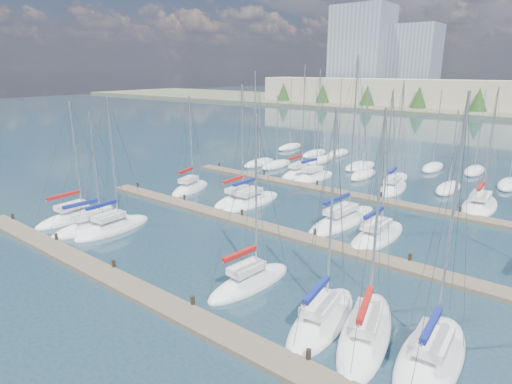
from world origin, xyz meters
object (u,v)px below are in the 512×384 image
Objects in this scene: sailboat_e at (322,319)px; sailboat_n at (299,173)px; sailboat_p at (393,188)px; sailboat_k at (343,220)px; sailboat_d at (250,282)px; sailboat_c at (113,228)px; sailboat_f at (366,333)px; sailboat_j at (251,201)px; sailboat_i at (239,199)px; sailboat_b at (94,227)px; sailboat_l at (377,236)px; sailboat_g at (431,356)px; sailboat_q at (480,206)px; sailboat_o at (313,177)px; sailboat_a at (76,216)px; sailboat_h at (190,188)px.

sailboat_e is 34.94m from sailboat_n.
sailboat_k reaches higher than sailboat_p.
sailboat_k is (-0.78, 14.73, -0.01)m from sailboat_d.
sailboat_f reaches higher than sailboat_c.
sailboat_j reaches higher than sailboat_f.
sailboat_j is (4.74, 13.59, -0.00)m from sailboat_c.
sailboat_k is 1.05× the size of sailboat_n.
sailboat_i is at bearing -88.25° from sailboat_n.
sailboat_d is at bearing 7.55° from sailboat_b.
sailboat_g is (8.43, -13.27, 0.01)m from sailboat_l.
sailboat_f is at bearing -92.67° from sailboat_q.
sailboat_o is at bearing -21.82° from sailboat_n.
sailboat_e is at bearing -3.77° from sailboat_a.
sailboat_f is (19.73, -27.45, -0.01)m from sailboat_o.
sailboat_n is (7.14, 28.01, 0.02)m from sailboat_a.
sailboat_i is at bearing 138.31° from sailboat_d.
sailboat_p is 9.56m from sailboat_q.
sailboat_b is at bearing -8.99° from sailboat_a.
sailboat_o reaches higher than sailboat_a.
sailboat_j reaches higher than sailboat_d.
sailboat_a is 0.93× the size of sailboat_e.
sailboat_a is (-24.52, -13.13, 0.00)m from sailboat_l.
sailboat_d is at bearing -2.58° from sailboat_c.
sailboat_o reaches higher than sailboat_h.
sailboat_p is 0.93× the size of sailboat_j.
sailboat_g is at bearing -2.62° from sailboat_a.
sailboat_b is 0.86× the size of sailboat_f.
sailboat_l is at bearing 81.30° from sailboat_d.
sailboat_g is (32.94, -0.14, 0.00)m from sailboat_a.
sailboat_q reaches higher than sailboat_b.
sailboat_d is 0.95× the size of sailboat_c.
sailboat_i reaches higher than sailboat_q.
sailboat_o is (-10.56, 12.21, 0.01)m from sailboat_k.
sailboat_g is 1.24× the size of sailboat_b.
sailboat_e is (2.59, -13.79, 0.01)m from sailboat_l.
sailboat_g is at bearing 6.14° from sailboat_b.
sailboat_i is (-20.98, -13.56, 0.03)m from sailboat_q.
sailboat_q is 1.10× the size of sailboat_h.
sailboat_d is at bearing -1.92° from sailboat_a.
sailboat_g is 29.19m from sailboat_b.
sailboat_q is at bearing -4.70° from sailboat_n.
sailboat_q is (4.90, 14.44, -0.01)m from sailboat_l.
sailboat_o reaches higher than sailboat_p.
sailboat_k is (-12.52, 15.04, 0.00)m from sailboat_g.
sailboat_n reaches higher than sailboat_j.
sailboat_h is 0.91× the size of sailboat_f.
sailboat_l is 1.01× the size of sailboat_q.
sailboat_k is at bearing 48.18° from sailboat_b.
sailboat_o is at bearing 67.64° from sailboat_a.
sailboat_e reaches higher than sailboat_a.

